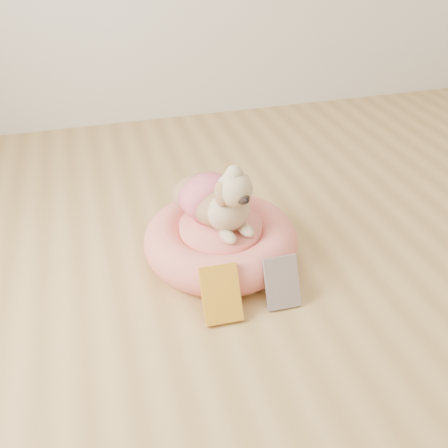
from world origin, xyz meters
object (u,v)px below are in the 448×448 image
object	(u,v)px
pet_bed	(221,240)
book_white	(282,282)
book_yellow	(221,294)
dog	(217,188)

from	to	relation	value
pet_bed	book_white	xyz separation A→B (m)	(0.14, -0.33, 0.01)
book_white	pet_bed	bearing A→B (deg)	114.10
book_yellow	book_white	size ratio (longest dim) A/B	1.07
dog	book_yellow	size ratio (longest dim) A/B	2.02
dog	book_yellow	xyz separation A→B (m)	(-0.08, -0.34, -0.22)
dog	book_white	distance (m)	0.44
book_yellow	book_white	distance (m)	0.23
book_white	dog	bearing A→B (deg)	114.42
pet_bed	book_yellow	bearing A→B (deg)	-105.48
pet_bed	dog	world-z (taller)	dog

